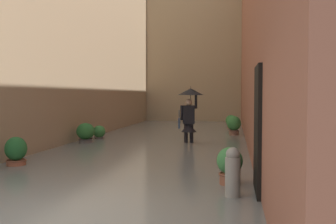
% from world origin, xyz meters
% --- Properties ---
extents(ground_plane, '(60.00, 60.00, 0.00)m').
position_xyz_m(ground_plane, '(0.00, -9.03, 0.00)').
color(ground_plane, gray).
extents(flood_water, '(6.36, 24.06, 0.19)m').
position_xyz_m(flood_water, '(0.00, -9.03, 0.10)').
color(flood_water, slate).
rests_on(flood_water, ground_plane).
extents(building_facade_left, '(2.04, 22.06, 9.20)m').
position_xyz_m(building_facade_left, '(-3.68, -9.03, 4.60)').
color(building_facade_left, '#935642').
rests_on(building_facade_left, ground_plane).
extents(building_facade_far, '(9.16, 1.80, 13.42)m').
position_xyz_m(building_facade_far, '(0.00, -18.96, 6.71)').
color(building_facade_far, tan).
rests_on(building_facade_far, ground_plane).
extents(person_wading, '(0.84, 0.84, 2.02)m').
position_xyz_m(person_wading, '(-0.96, -8.05, 1.32)').
color(person_wading, '#4C4233').
rests_on(person_wading, ground_plane).
extents(potted_plant_near_right, '(0.58, 0.58, 0.83)m').
position_xyz_m(potted_plant_near_right, '(2.33, -7.43, 0.46)').
color(potted_plant_near_right, '#66605B').
rests_on(potted_plant_near_right, ground_plane).
extents(potted_plant_mid_right, '(0.48, 0.48, 0.81)m').
position_xyz_m(potted_plant_mid_right, '(2.35, -3.46, 0.43)').
color(potted_plant_mid_right, '#9E563D').
rests_on(potted_plant_mid_right, ground_plane).
extents(potted_plant_near_left, '(0.54, 0.54, 0.92)m').
position_xyz_m(potted_plant_near_left, '(-2.38, -10.69, 0.53)').
color(potted_plant_near_left, brown).
rests_on(potted_plant_near_left, ground_plane).
extents(potted_plant_mid_left, '(0.50, 0.50, 0.82)m').
position_xyz_m(potted_plant_mid_left, '(-2.26, -13.34, 0.46)').
color(potted_plant_mid_left, brown).
rests_on(potted_plant_mid_left, ground_plane).
extents(potted_plant_far_left, '(0.45, 0.45, 0.83)m').
position_xyz_m(potted_plant_far_left, '(-2.31, -2.43, 0.46)').
color(potted_plant_far_left, '#9E563D').
rests_on(potted_plant_far_left, ground_plane).
extents(potted_plant_far_right, '(0.44, 0.44, 0.66)m').
position_xyz_m(potted_plant_far_right, '(2.27, -8.52, 0.38)').
color(potted_plant_far_right, '#66605B').
rests_on(potted_plant_far_right, ground_plane).
extents(mooring_bollard, '(0.23, 0.23, 0.95)m').
position_xyz_m(mooring_bollard, '(-2.37, -1.63, 0.47)').
color(mooring_bollard, gray).
rests_on(mooring_bollard, ground_plane).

